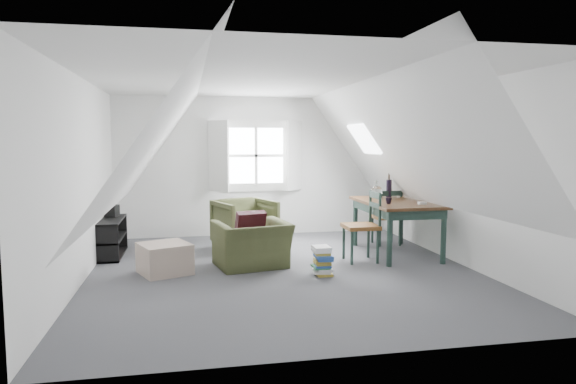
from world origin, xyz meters
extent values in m
plane|color=#47484C|center=(0.00, 0.00, 0.00)|extent=(5.50, 5.50, 0.00)
plane|color=white|center=(0.00, 0.00, 2.50)|extent=(5.50, 5.50, 0.00)
plane|color=silver|center=(0.00, 2.75, 1.25)|extent=(5.00, 0.00, 5.00)
plane|color=silver|center=(0.00, -2.75, 1.25)|extent=(5.00, 0.00, 5.00)
plane|color=silver|center=(-2.50, 0.00, 1.25)|extent=(0.00, 5.50, 5.50)
plane|color=silver|center=(2.50, 0.00, 1.25)|extent=(0.00, 5.50, 5.50)
plane|color=white|center=(-1.55, 0.00, 1.78)|extent=(3.19, 5.50, 4.48)
plane|color=white|center=(1.55, 0.00, 1.78)|extent=(3.19, 5.50, 4.48)
cube|color=white|center=(0.00, 2.73, 1.45)|extent=(1.30, 0.04, 1.30)
cube|color=white|center=(-0.68, 2.57, 1.45)|extent=(0.35, 0.35, 1.25)
cube|color=white|center=(0.68, 2.57, 1.45)|extent=(0.35, 0.35, 1.25)
cube|color=white|center=(0.00, 2.72, 1.45)|extent=(1.00, 0.02, 1.00)
cube|color=white|center=(0.00, 2.70, 1.45)|extent=(1.08, 0.04, 0.05)
cube|color=white|center=(0.00, 2.70, 1.45)|extent=(0.05, 0.04, 1.08)
cube|color=white|center=(1.55, 1.30, 1.75)|extent=(0.35, 0.75, 0.47)
imported|color=#3C4223|center=(-0.39, 0.32, 0.00)|extent=(1.11, 1.01, 0.62)
imported|color=#3C4223|center=(-0.34, 1.58, 0.00)|extent=(1.09, 1.11, 0.79)
cube|color=#350E16|center=(-0.39, 0.47, 0.54)|extent=(0.46, 0.33, 0.43)
cube|color=tan|center=(-1.54, 0.20, 0.20)|extent=(0.77, 0.77, 0.39)
cube|color=#381F0E|center=(1.87, 0.70, 0.79)|extent=(0.97, 1.62, 0.04)
cube|color=#20352E|center=(1.87, 0.70, 0.70)|extent=(0.87, 1.51, 0.13)
cylinder|color=#20352E|center=(1.47, -0.02, 0.38)|extent=(0.08, 0.08, 0.77)
cylinder|color=#20352E|center=(2.27, -0.02, 0.38)|extent=(0.08, 0.08, 0.77)
cylinder|color=#20352E|center=(1.47, 1.43, 0.38)|extent=(0.08, 0.08, 0.77)
cylinder|color=#20352E|center=(2.27, 1.43, 0.38)|extent=(0.08, 0.08, 0.77)
sphere|color=silver|center=(1.72, 1.15, 0.92)|extent=(0.19, 0.19, 0.19)
cylinder|color=silver|center=(1.72, 1.15, 1.04)|extent=(0.06, 0.06, 0.11)
cylinder|color=black|center=(1.97, 1.25, 0.95)|extent=(0.09, 0.09, 0.28)
cylinder|color=#3F2D1E|center=(1.97, 1.25, 1.26)|extent=(0.03, 0.06, 0.50)
cylinder|color=#3F2D1E|center=(1.98, 1.26, 1.26)|extent=(0.05, 0.07, 0.50)
cylinder|color=#3F2D1E|center=(1.95, 1.24, 1.26)|extent=(0.06, 0.08, 0.50)
imported|color=black|center=(1.62, 0.40, 0.81)|extent=(0.11, 0.11, 0.09)
cube|color=white|center=(2.07, 0.25, 0.83)|extent=(0.11, 0.08, 0.04)
cube|color=brown|center=(2.00, 1.42, 0.46)|extent=(0.43, 0.43, 0.05)
cylinder|color=#20352E|center=(2.18, 1.60, 0.22)|extent=(0.04, 0.04, 0.44)
cylinder|color=#20352E|center=(2.18, 1.25, 0.22)|extent=(0.04, 0.04, 0.44)
cylinder|color=#20352E|center=(1.83, 1.60, 0.22)|extent=(0.04, 0.04, 0.44)
cylinder|color=#20352E|center=(1.83, 1.25, 0.22)|extent=(0.04, 0.04, 0.44)
cylinder|color=#20352E|center=(2.18, 1.23, 0.69)|extent=(0.04, 0.04, 0.46)
cylinder|color=#20352E|center=(1.83, 1.23, 0.69)|extent=(0.04, 0.04, 0.46)
cube|color=#20352E|center=(2.00, 1.23, 0.87)|extent=(0.35, 0.03, 0.08)
cube|color=#20352E|center=(2.00, 1.23, 0.74)|extent=(0.35, 0.03, 0.06)
cube|color=brown|center=(1.18, 0.36, 0.50)|extent=(0.47, 0.47, 0.06)
cylinder|color=#20352E|center=(0.99, 0.55, 0.24)|extent=(0.04, 0.04, 0.48)
cylinder|color=#20352E|center=(1.37, 0.55, 0.24)|extent=(0.04, 0.04, 0.48)
cylinder|color=#20352E|center=(0.99, 0.17, 0.24)|extent=(0.04, 0.04, 0.48)
cylinder|color=#20352E|center=(1.37, 0.17, 0.24)|extent=(0.04, 0.04, 0.48)
cylinder|color=#20352E|center=(1.40, 0.55, 0.75)|extent=(0.04, 0.04, 0.50)
cylinder|color=#20352E|center=(1.40, 0.17, 0.75)|extent=(0.04, 0.04, 0.50)
cube|color=#20352E|center=(1.40, 0.36, 0.95)|extent=(0.03, 0.38, 0.09)
cube|color=#20352E|center=(1.40, 0.36, 0.80)|extent=(0.03, 0.38, 0.07)
cube|color=black|center=(-2.38, 1.43, 0.01)|extent=(0.36, 1.09, 0.03)
cube|color=black|center=(-2.38, 1.43, 0.27)|extent=(0.36, 1.09, 0.03)
cube|color=black|center=(-2.38, 1.43, 0.54)|extent=(0.36, 1.09, 0.03)
cube|color=black|center=(-2.38, 0.90, 0.27)|extent=(0.36, 0.03, 0.54)
cube|color=black|center=(-2.38, 1.96, 0.27)|extent=(0.36, 0.03, 0.54)
cube|color=#264C99|center=(-2.38, 1.11, 0.11)|extent=(0.16, 0.18, 0.20)
cube|color=red|center=(-2.38, 1.52, 0.11)|extent=(0.16, 0.22, 0.20)
cube|color=white|center=(-2.38, 1.25, 0.38)|extent=(0.16, 0.20, 0.18)
cube|color=black|center=(-2.38, 1.68, 0.64)|extent=(0.21, 0.26, 0.19)
cube|color=#B29933|center=(0.47, -0.28, 0.02)|extent=(0.20, 0.26, 0.03)
cube|color=white|center=(0.44, -0.26, 0.05)|extent=(0.25, 0.28, 0.03)
cube|color=white|center=(0.48, -0.28, 0.08)|extent=(0.21, 0.28, 0.03)
cube|color=#337F4C|center=(0.43, -0.28, 0.11)|extent=(0.21, 0.26, 0.03)
cube|color=#264C99|center=(0.45, -0.30, 0.13)|extent=(0.23, 0.29, 0.02)
cube|color=#B29933|center=(0.45, -0.27, 0.16)|extent=(0.20, 0.26, 0.02)
cube|color=#B29933|center=(0.45, -0.26, 0.18)|extent=(0.23, 0.28, 0.03)
cube|color=#264C99|center=(0.48, -0.29, 0.22)|extent=(0.23, 0.29, 0.03)
cube|color=#264C99|center=(0.46, -0.30, 0.25)|extent=(0.23, 0.28, 0.03)
cube|color=#B29933|center=(0.45, -0.25, 0.28)|extent=(0.21, 0.27, 0.03)
cube|color=white|center=(0.44, -0.25, 0.32)|extent=(0.21, 0.24, 0.04)
cube|color=white|center=(0.45, -0.25, 0.35)|extent=(0.21, 0.26, 0.03)
camera|label=1|loc=(-1.23, -6.52, 1.72)|focal=32.00mm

